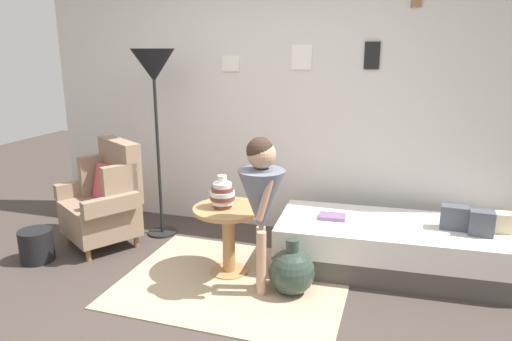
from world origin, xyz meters
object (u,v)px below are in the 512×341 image
person_child (261,195)px  book_on_daybed (332,217)px  magazine_basket (36,246)px  side_table (229,227)px  floor_lamp (154,74)px  daybed (395,247)px  vase_striped (222,194)px  demijohn_near (292,271)px  armchair (106,199)px

person_child → book_on_daybed: 0.86m
person_child → magazine_basket: person_child is taller
side_table → floor_lamp: 1.59m
daybed → vase_striped: bearing=-159.9°
side_table → demijohn_near: (0.56, -0.17, -0.22)m
person_child → magazine_basket: (-2.00, -0.08, -0.63)m
daybed → person_child: bearing=-143.1°
armchair → person_child: person_child is taller
side_table → book_on_daybed: (0.76, 0.44, 0.01)m
daybed → book_on_daybed: 0.56m
armchair → magazine_basket: armchair is taller
side_table → vase_striped: 0.27m
armchair → demijohn_near: armchair is taller
side_table → vase_striped: bearing=-169.8°
armchair → demijohn_near: size_ratio=2.24×
person_child → side_table: bearing=146.6°
daybed → floor_lamp: 2.59m
side_table → magazine_basket: side_table is taller
vase_striped → demijohn_near: size_ratio=0.61×
floor_lamp → book_on_daybed: floor_lamp is taller
side_table → floor_lamp: floor_lamp is taller
floor_lamp → book_on_daybed: bearing=-4.4°
vase_striped → person_child: person_child is taller
side_table → floor_lamp: bearing=148.3°
daybed → magazine_basket: bearing=-165.2°
floor_lamp → magazine_basket: floor_lamp is taller
side_table → magazine_basket: (-1.66, -0.30, -0.26)m
daybed → demijohn_near: demijohn_near is taller
armchair → floor_lamp: (0.35, 0.37, 1.12)m
armchair → side_table: (1.28, -0.20, -0.04)m
vase_striped → book_on_daybed: bearing=29.3°
floor_lamp → book_on_daybed: size_ratio=8.08×
armchair → book_on_daybed: size_ratio=4.41×
side_table → vase_striped: vase_striped is taller
side_table → person_child: bearing=-33.4°
side_table → armchair: bearing=171.1°
demijohn_near → daybed: bearing=41.8°
book_on_daybed → person_child: bearing=-122.0°
vase_striped → magazine_basket: bearing=-169.6°
armchair → vase_striped: size_ratio=3.69×
side_table → vase_striped: (-0.04, -0.01, 0.27)m
demijohn_near → magazine_basket: bearing=-176.5°
floor_lamp → demijohn_near: size_ratio=4.11×
daybed → floor_lamp: floor_lamp is taller
demijohn_near → floor_lamp: bearing=153.7°
vase_striped → floor_lamp: floor_lamp is taller
daybed → person_child: 1.30m
demijohn_near → side_table: bearing=163.6°
demijohn_near → magazine_basket: size_ratio=1.55×
armchair → floor_lamp: floor_lamp is taller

